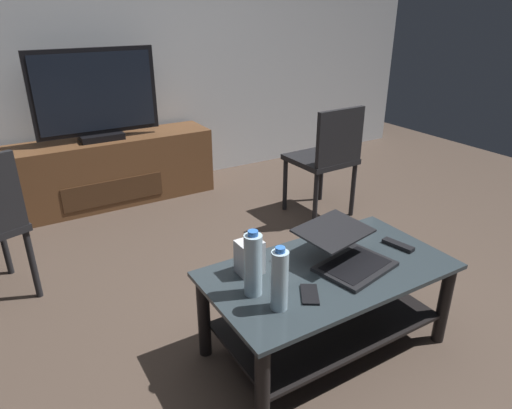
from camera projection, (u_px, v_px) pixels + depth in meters
ground_plane at (287, 344)px, 2.26m from camera, size 7.68×7.68×0.00m
back_wall at (112, 24)px, 3.70m from camera, size 6.40×0.12×2.80m
coffee_table at (327, 294)px, 2.13m from camera, size 1.14×0.61×0.45m
media_cabinet at (106, 171)px, 3.77m from camera, size 1.77×0.42×0.55m
television at (96, 97)px, 3.51m from camera, size 0.95×0.20×0.70m
dining_chair at (327, 155)px, 3.43m from camera, size 0.45×0.45×0.88m
laptop at (346, 252)px, 2.08m from camera, size 0.41×0.44×0.16m
router_box at (249, 257)px, 2.01m from camera, size 0.11×0.10×0.16m
water_bottle_near at (280, 280)px, 1.75m from camera, size 0.07×0.07×0.27m
water_bottle_far at (253, 264)px, 1.84m from camera, size 0.08×0.08×0.29m
cell_phone at (310, 294)px, 1.88m from camera, size 0.13×0.16×0.01m
tv_remote at (398, 245)px, 2.25m from camera, size 0.08×0.17×0.02m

